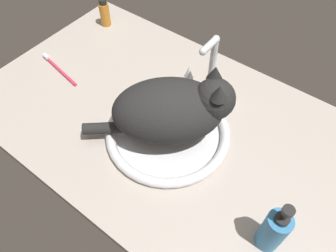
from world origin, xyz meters
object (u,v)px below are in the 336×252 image
object	(u,v)px
faucet	(210,74)
cat	(176,109)
sink_basin	(168,132)
toothbrush	(59,69)
amber_bottle	(105,13)
soap_pump_bottle	(274,230)

from	to	relation	value
faucet	cat	distance (cm)	20.09
sink_basin	faucet	distance (cm)	22.12
faucet	cat	bearing A→B (deg)	-85.47
cat	toothbrush	world-z (taller)	cat
sink_basin	toothbrush	bearing A→B (deg)	-179.04
amber_bottle	toothbrush	distance (cm)	29.33
cat	toothbrush	bearing A→B (deg)	-177.46
sink_basin	cat	world-z (taller)	cat
toothbrush	sink_basin	bearing A→B (deg)	0.96
sink_basin	toothbrush	world-z (taller)	sink_basin
faucet	amber_bottle	bearing A→B (deg)	172.48
sink_basin	amber_bottle	size ratio (longest dim) A/B	3.38
cat	toothbrush	distance (cm)	48.32
soap_pump_bottle	toothbrush	size ratio (longest dim) A/B	0.92
faucet	cat	xyz separation A→B (cm)	(1.57, -19.77, 3.23)
cat	amber_bottle	xyz separation A→B (cm)	(-52.28, 26.46, -6.25)
soap_pump_bottle	toothbrush	xyz separation A→B (cm)	(-81.71, 9.80, -6.18)
sink_basin	amber_bottle	distance (cm)	57.94
cat	soap_pump_bottle	size ratio (longest dim) A/B	2.03
cat	amber_bottle	world-z (taller)	cat
amber_bottle	soap_pump_bottle	world-z (taller)	soap_pump_bottle
faucet	soap_pump_bottle	distance (cm)	48.07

